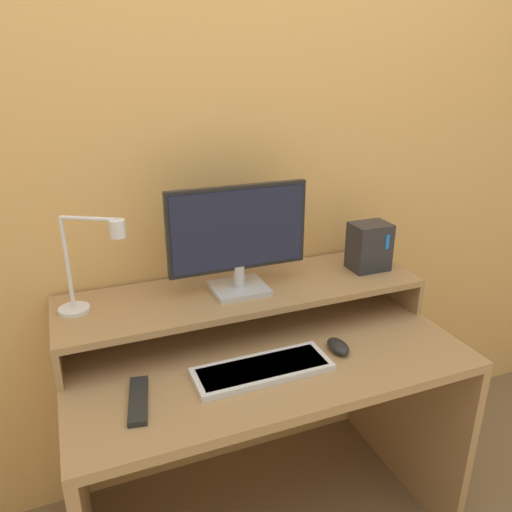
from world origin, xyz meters
The scene contains 9 objects.
wall_back centered at (0.00, 0.71, 1.25)m, with size 6.00×0.05×2.50m.
desk centered at (0.00, 0.34, 0.51)m, with size 1.20×0.67×0.71m.
monitor_shelf centered at (0.00, 0.50, 0.82)m, with size 1.20×0.34×0.13m.
monitor centered at (-0.02, 0.49, 1.03)m, with size 0.45×0.15×0.35m.
desk_lamp centered at (-0.47, 0.50, 1.00)m, with size 0.21×0.15×0.30m.
router_dock centered at (0.47, 0.49, 0.93)m, with size 0.13×0.11×0.17m.
keyboard centered at (-0.05, 0.21, 0.72)m, with size 0.40×0.14×0.02m.
mouse centered at (0.21, 0.23, 0.73)m, with size 0.06×0.10×0.03m.
remote_control centered at (-0.40, 0.20, 0.72)m, with size 0.08×0.20×0.02m.
Camera 1 is at (-0.52, -0.91, 1.54)m, focal length 35.00 mm.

